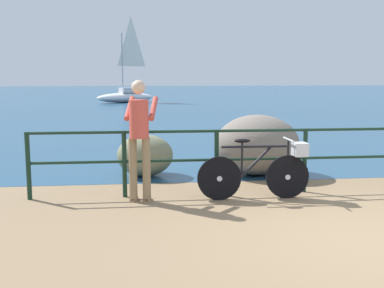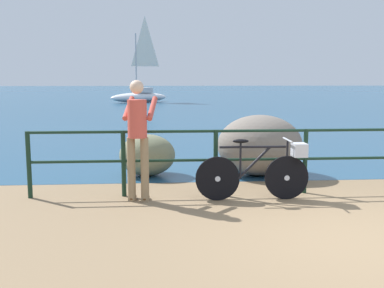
{
  "view_description": "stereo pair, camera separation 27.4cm",
  "coord_description": "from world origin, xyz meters",
  "px_view_note": "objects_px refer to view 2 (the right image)",
  "views": [
    {
      "loc": [
        -2.57,
        -4.81,
        1.82
      ],
      "look_at": [
        -1.76,
        2.54,
        0.74
      ],
      "focal_mm": 43.06,
      "sensor_mm": 36.0,
      "label": 1
    },
    {
      "loc": [
        -2.29,
        -4.83,
        1.82
      ],
      "look_at": [
        -1.76,
        2.54,
        0.74
      ],
      "focal_mm": 43.06,
      "sensor_mm": 36.0,
      "label": 2
    }
  ],
  "objects_px": {
    "person_at_railing": "(138,134)",
    "breakwater_boulder_left": "(147,155)",
    "sailboat": "(140,93)",
    "bicycle": "(262,169)",
    "breakwater_boulder_main": "(260,145)"
  },
  "relations": [
    {
      "from": "person_at_railing",
      "to": "breakwater_boulder_left",
      "type": "distance_m",
      "value": 1.88
    },
    {
      "from": "sailboat",
      "to": "breakwater_boulder_left",
      "type": "bearing_deg",
      "value": 64.04
    },
    {
      "from": "breakwater_boulder_left",
      "to": "bicycle",
      "type": "bearing_deg",
      "value": -46.57
    },
    {
      "from": "sailboat",
      "to": "person_at_railing",
      "type": "bearing_deg",
      "value": 63.69
    },
    {
      "from": "person_at_railing",
      "to": "breakwater_boulder_left",
      "type": "bearing_deg",
      "value": 6.78
    },
    {
      "from": "bicycle",
      "to": "sailboat",
      "type": "height_order",
      "value": "sailboat"
    },
    {
      "from": "bicycle",
      "to": "breakwater_boulder_main",
      "type": "bearing_deg",
      "value": 79.38
    },
    {
      "from": "breakwater_boulder_left",
      "to": "breakwater_boulder_main",
      "type": "bearing_deg",
      "value": -2.49
    },
    {
      "from": "bicycle",
      "to": "person_at_railing",
      "type": "bearing_deg",
      "value": 178.26
    },
    {
      "from": "person_at_railing",
      "to": "breakwater_boulder_main",
      "type": "xyz_separation_m",
      "value": [
        2.18,
        1.69,
        -0.43
      ]
    },
    {
      "from": "breakwater_boulder_main",
      "to": "sailboat",
      "type": "bearing_deg",
      "value": 97.27
    },
    {
      "from": "bicycle",
      "to": "person_at_railing",
      "type": "distance_m",
      "value": 1.91
    },
    {
      "from": "sailboat",
      "to": "bicycle",
      "type": "bearing_deg",
      "value": 67.55
    },
    {
      "from": "bicycle",
      "to": "person_at_railing",
      "type": "xyz_separation_m",
      "value": [
        -1.84,
        0.07,
        0.53
      ]
    },
    {
      "from": "bicycle",
      "to": "sailboat",
      "type": "bearing_deg",
      "value": 96.59
    }
  ]
}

